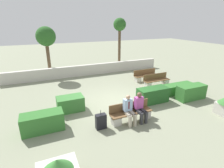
# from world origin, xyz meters

# --- Properties ---
(ground_plane) EXTENTS (60.00, 60.00, 0.00)m
(ground_plane) POSITION_xyz_m (0.00, 0.00, 0.00)
(ground_plane) COLOR gray
(perimeter_wall) EXTENTS (13.15, 0.30, 0.87)m
(perimeter_wall) POSITION_xyz_m (0.00, 5.71, 0.44)
(perimeter_wall) COLOR beige
(perimeter_wall) RESTS_ON ground_plane
(bench_front) EXTENTS (1.97, 0.49, 0.83)m
(bench_front) POSITION_xyz_m (-0.25, -2.04, 0.32)
(bench_front) COLOR brown
(bench_front) RESTS_ON ground_plane
(bench_left_side) EXTENTS (1.94, 0.48, 0.83)m
(bench_left_side) POSITION_xyz_m (3.65, 1.26, 0.32)
(bench_left_side) COLOR brown
(bench_left_side) RESTS_ON ground_plane
(bench_right_side) EXTENTS (1.91, 0.49, 0.83)m
(bench_right_side) POSITION_xyz_m (3.61, 2.52, 0.32)
(bench_right_side) COLOR brown
(bench_right_side) RESTS_ON ground_plane
(person_seated_man) EXTENTS (0.38, 0.64, 1.29)m
(person_seated_man) POSITION_xyz_m (-0.44, -2.18, 0.70)
(person_seated_man) COLOR #B2A893
(person_seated_man) RESTS_ON ground_plane
(person_seated_woman) EXTENTS (0.38, 0.64, 1.32)m
(person_seated_woman) POSITION_xyz_m (0.13, -2.18, 0.73)
(person_seated_woman) COLOR #333338
(person_seated_woman) RESTS_ON ground_plane
(hedge_block_near_left) EXTENTS (1.30, 0.81, 0.74)m
(hedge_block_near_left) POSITION_xyz_m (-2.57, 0.01, 0.37)
(hedge_block_near_left) COLOR #3D7A38
(hedge_block_near_left) RESTS_ON ground_plane
(hedge_block_near_right) EXTENTS (2.07, 0.69, 0.59)m
(hedge_block_near_right) POSITION_xyz_m (4.09, -0.37, 0.29)
(hedge_block_near_right) COLOR #33702D
(hedge_block_near_right) RESTS_ON ground_plane
(hedge_block_mid_left) EXTENTS (1.73, 0.69, 0.83)m
(hedge_block_mid_left) POSITION_xyz_m (4.10, -1.37, 0.42)
(hedge_block_mid_left) COLOR #33702D
(hedge_block_mid_left) RESTS_ON ground_plane
(hedge_block_mid_right) EXTENTS (1.72, 0.75, 0.83)m
(hedge_block_mid_right) POSITION_xyz_m (1.81, -0.84, 0.42)
(hedge_block_mid_right) COLOR #235623
(hedge_block_mid_right) RESTS_ON ground_plane
(hedge_block_far_left) EXTENTS (1.65, 0.73, 0.77)m
(hedge_block_far_left) POSITION_xyz_m (-3.94, -1.28, 0.39)
(hedge_block_far_left) COLOR #33702D
(hedge_block_far_left) RESTS_ON ground_plane
(suitcase) EXTENTS (0.44, 0.24, 0.85)m
(suitcase) POSITION_xyz_m (-1.71, -2.10, 0.33)
(suitcase) COLOR black
(suitcase) RESTS_ON ground_plane
(tree_leftmost) EXTENTS (1.47, 1.47, 3.94)m
(tree_leftmost) POSITION_xyz_m (-2.97, 6.35, 3.11)
(tree_leftmost) COLOR brown
(tree_leftmost) RESTS_ON ground_plane
(tree_center_left) EXTENTS (1.11, 1.11, 4.57)m
(tree_center_left) POSITION_xyz_m (3.23, 6.41, 3.73)
(tree_center_left) COLOR brown
(tree_center_left) RESTS_ON ground_plane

